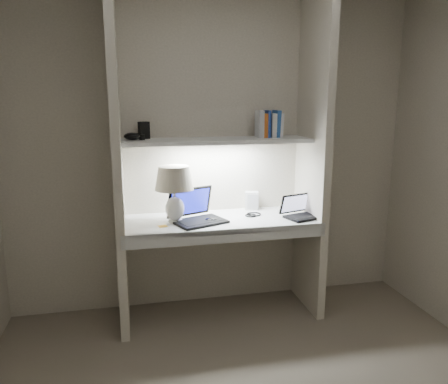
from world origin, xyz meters
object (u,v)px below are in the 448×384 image
object	(u,v)px
book_row	(269,125)
laptop_netbook	(301,212)
table_lamp	(174,185)
laptop_main	(196,214)
speaker	(252,201)

from	to	relation	value
book_row	laptop_netbook	bearing A→B (deg)	-47.52
table_lamp	laptop_main	distance (m)	0.27
table_lamp	book_row	distance (m)	0.87
laptop_netbook	book_row	distance (m)	0.72
table_lamp	speaker	xyz separation A→B (m)	(0.65, 0.24, -0.21)
laptop_netbook	table_lamp	bearing A→B (deg)	158.87
laptop_netbook	speaker	xyz separation A→B (m)	(-0.30, 0.30, 0.03)
laptop_netbook	speaker	size ratio (longest dim) A/B	2.17
laptop_main	laptop_netbook	world-z (taller)	laptop_main
book_row	table_lamp	bearing A→B (deg)	-168.43
laptop_netbook	laptop_main	bearing A→B (deg)	158.64
table_lamp	laptop_main	world-z (taller)	table_lamp
speaker	book_row	xyz separation A→B (m)	(0.10, -0.09, 0.62)
speaker	book_row	size ratio (longest dim) A/B	0.72
table_lamp	laptop_main	bearing A→B (deg)	-2.51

